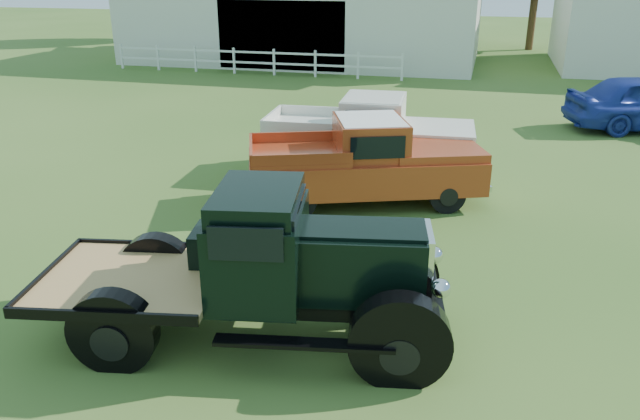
% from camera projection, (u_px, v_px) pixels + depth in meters
% --- Properties ---
extents(ground, '(120.00, 120.00, 0.00)m').
position_uv_depth(ground, '(288.00, 299.00, 9.64)').
color(ground, '#33591C').
extents(shed_left, '(18.80, 10.20, 5.60)m').
position_uv_depth(shed_left, '(309.00, 5.00, 33.68)').
color(shed_left, beige).
rests_on(shed_left, ground).
extents(fence_rail, '(14.20, 0.16, 1.20)m').
position_uv_depth(fence_rail, '(254.00, 61.00, 29.32)').
color(fence_rail, white).
rests_on(fence_rail, ground).
extents(vintage_flatbed, '(5.78, 3.11, 2.17)m').
position_uv_depth(vintage_flatbed, '(252.00, 266.00, 8.31)').
color(vintage_flatbed, black).
rests_on(vintage_flatbed, ground).
extents(red_pickup, '(5.47, 3.66, 1.86)m').
position_uv_depth(red_pickup, '(365.00, 161.00, 13.30)').
color(red_pickup, '#A1391A').
rests_on(red_pickup, ground).
extents(white_pickup, '(5.27, 2.32, 1.89)m').
position_uv_depth(white_pickup, '(369.00, 137.00, 15.07)').
color(white_pickup, silver).
rests_on(white_pickup, ground).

